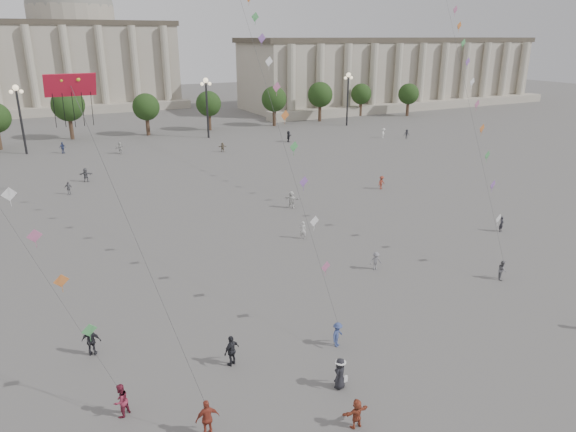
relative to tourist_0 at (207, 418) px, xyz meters
name	(u,v)px	position (x,y,z in m)	size (l,w,h in m)	color
ground	(358,371)	(8.98, 0.89, -0.96)	(360.00, 360.00, 0.00)	#575552
hall_east	(393,72)	(83.98, 94.78, 7.46)	(84.00, 26.22, 17.20)	#A49B89
hall_central	(76,50)	(8.98, 130.11, 13.27)	(48.30, 34.30, 35.50)	#A49B89
tree_row	(113,108)	(8.98, 78.89, 4.43)	(137.12, 5.12, 8.00)	#38261C
lamp_post_mid_west	(19,107)	(-6.02, 70.89, 6.39)	(2.00, 0.90, 10.65)	#262628
lamp_post_mid_east	(207,97)	(23.98, 70.89, 6.39)	(2.00, 0.90, 10.65)	#262628
lamp_post_far_east	(348,89)	(53.98, 70.89, 6.39)	(2.00, 0.90, 10.65)	#262628
person_crowd_0	(63,148)	(-0.84, 68.76, -0.07)	(1.05, 0.44, 1.79)	navy
person_crowd_4	(120,148)	(7.22, 64.37, -0.03)	(1.73, 0.55, 1.87)	#B9B9B4
person_crowd_6	(376,261)	(17.65, 11.15, -0.21)	(0.97, 0.56, 1.50)	slate
person_crowd_7	(291,200)	(18.84, 28.00, -0.02)	(1.74, 0.55, 1.88)	silver
person_crowd_8	(382,183)	(31.89, 29.46, -0.14)	(1.06, 0.61, 1.64)	maroon
person_crowd_9	(289,136)	(35.28, 60.85, 0.00)	(1.79, 0.57, 1.93)	black
person_crowd_12	(86,175)	(0.37, 49.24, -0.06)	(1.67, 0.53, 1.80)	slate
person_crowd_13	(303,230)	(15.69, 19.62, -0.12)	(0.61, 0.40, 1.68)	beige
person_crowd_16	(68,188)	(-2.12, 44.31, -0.20)	(0.90, 0.37, 1.53)	slate
person_crowd_18	(223,147)	(22.09, 58.27, -0.19)	(1.43, 0.45, 1.54)	#796C54
person_crowd_19	(407,134)	(55.74, 53.86, -0.14)	(1.06, 0.61, 1.64)	black
person_crowd_20	(501,224)	(33.33, 12.66, -0.21)	(0.55, 0.36, 1.50)	#222227
person_crowd_21	(384,133)	(52.34, 56.21, -0.06)	(1.16, 0.67, 1.80)	white
tourist_0	(207,418)	(0.00, 0.00, 0.00)	(1.13, 0.47, 1.92)	#9C3C2A
tourist_1	(91,341)	(-3.92, 9.17, -0.02)	(1.10, 0.46, 1.88)	black
tourist_2	(357,413)	(6.44, -2.66, -0.20)	(1.41, 0.45, 1.52)	#9F442B
tourist_4	(232,351)	(2.96, 4.59, -0.03)	(1.09, 0.45, 1.85)	black
kite_flyer_0	(121,401)	(-3.32, 3.17, -0.08)	(0.86, 0.67, 1.76)	maroon
kite_flyer_1	(338,334)	(9.25, 3.48, -0.18)	(1.01, 0.58, 1.57)	#37467C
kite_flyer_2	(502,270)	(25.23, 5.42, -0.21)	(0.73, 0.57, 1.51)	slate
hat_person	(340,373)	(7.31, 0.15, -0.06)	(1.01, 0.91, 1.74)	black
dragon_kite	(74,103)	(-3.35, 6.54, 13.75)	(2.81, 3.62, 15.75)	red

